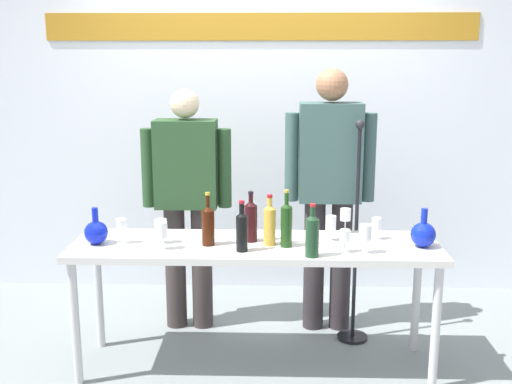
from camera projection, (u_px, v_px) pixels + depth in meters
The scene contains 22 objects.
ground_plane at pixel (255, 366), 3.75m from camera, with size 10.00×10.00×0.00m, color gray.
back_wall at pixel (261, 100), 4.76m from camera, with size 4.61×0.11×3.00m.
display_table at pixel (255, 255), 3.60m from camera, with size 2.13×0.57×0.78m.
decanter_blue_left at pixel (96, 232), 3.56m from camera, with size 0.14×0.14×0.22m.
decanter_blue_right at pixel (423, 234), 3.50m from camera, with size 0.14×0.14×0.23m.
presenter_left at pixel (187, 195), 4.11m from camera, with size 0.60×0.22×1.63m.
presenter_right at pixel (329, 184), 4.07m from camera, with size 0.59×0.22×1.76m.
wine_bottle_0 at pixel (270, 223), 3.53m from camera, with size 0.07×0.07×0.30m.
wine_bottle_1 at pixel (242, 230), 3.42m from camera, with size 0.06×0.06×0.29m.
wine_bottle_2 at pixel (286, 223), 3.49m from camera, with size 0.07×0.07×0.33m.
wine_bottle_3 at pixel (208, 224), 3.53m from camera, with size 0.07×0.07×0.31m.
wine_bottle_4 at pixel (251, 220), 3.60m from camera, with size 0.07×0.07×0.30m.
wine_bottle_5 at pixel (312, 234), 3.32m from camera, with size 0.07×0.07×0.30m.
wine_glass_left_0 at pixel (161, 226), 3.56m from camera, with size 0.07×0.07×0.14m.
wine_glass_left_1 at pixel (121, 225), 3.56m from camera, with size 0.06×0.06×0.15m.
wine_glass_left_2 at pixel (162, 231), 3.45m from camera, with size 0.06×0.06×0.16m.
wine_glass_right_0 at pixel (366, 233), 3.38m from camera, with size 0.07×0.07×0.16m.
wine_glass_right_1 at pixel (376, 224), 3.64m from camera, with size 0.06×0.06×0.13m.
wine_glass_right_2 at pixel (331, 224), 3.62m from camera, with size 0.06×0.06×0.15m.
wine_glass_right_3 at pixel (345, 236), 3.40m from camera, with size 0.06×0.06×0.13m.
wine_glass_right_4 at pixel (346, 215), 3.77m from camera, with size 0.07×0.07×0.15m.
microphone_stand at pixel (355, 270), 4.00m from camera, with size 0.20×0.20×1.46m.
Camera 1 is at (0.10, -3.43, 1.85)m, focal length 43.33 mm.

